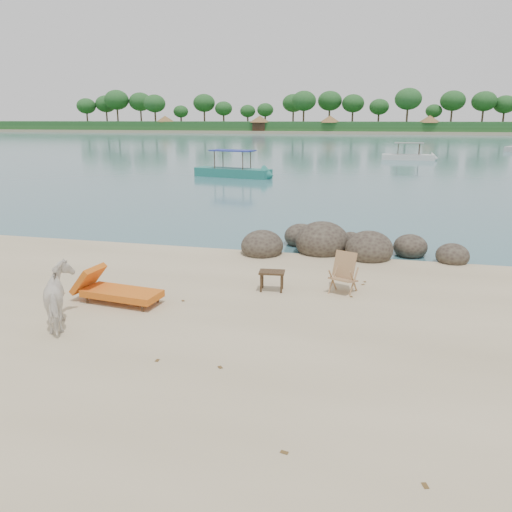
% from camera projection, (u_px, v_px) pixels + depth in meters
% --- Properties ---
extents(water, '(400.00, 400.00, 0.00)m').
position_uv_depth(water, '(362.00, 140.00, 93.80)').
color(water, '#3B6D77').
rests_on(water, ground).
extents(far_shore, '(420.00, 90.00, 1.40)m').
position_uv_depth(far_shore, '(370.00, 131.00, 168.77)').
color(far_shore, tan).
rests_on(far_shore, ground).
extents(far_scenery, '(420.00, 18.00, 9.50)m').
position_uv_depth(far_scenery, '(369.00, 121.00, 136.72)').
color(far_scenery, '#1E4C1E').
rests_on(far_scenery, ground).
extents(boulders, '(6.49, 2.98, 1.21)m').
position_uv_depth(boulders, '(335.00, 245.00, 14.96)').
color(boulders, '#302620').
rests_on(boulders, ground).
extents(cow, '(1.33, 1.50, 1.18)m').
position_uv_depth(cow, '(61.00, 298.00, 9.56)').
color(cow, white).
rests_on(cow, ground).
extents(side_table, '(0.62, 0.43, 0.47)m').
position_uv_depth(side_table, '(272.00, 282.00, 11.59)').
color(side_table, black).
rests_on(side_table, ground).
extents(lounge_chair, '(2.22, 1.00, 0.64)m').
position_uv_depth(lounge_chair, '(122.00, 290.00, 10.80)').
color(lounge_chair, orange).
rests_on(lounge_chair, ground).
extents(deck_chair, '(0.77, 0.80, 0.90)m').
position_uv_depth(deck_chair, '(343.00, 275.00, 11.43)').
color(deck_chair, '#9E704F').
rests_on(deck_chair, ground).
extents(boat_near, '(6.34, 2.68, 3.01)m').
position_uv_depth(boat_near, '(232.00, 154.00, 34.53)').
color(boat_near, '#217166').
rests_on(boat_near, water).
extents(boat_mid, '(5.62, 1.40, 2.73)m').
position_uv_depth(boat_mid, '(409.00, 145.00, 48.82)').
color(boat_mid, silver).
rests_on(boat_mid, water).
extents(dead_leaves, '(8.14, 7.19, 0.00)m').
position_uv_depth(dead_leaves, '(241.00, 319.00, 10.06)').
color(dead_leaves, brown).
rests_on(dead_leaves, ground).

